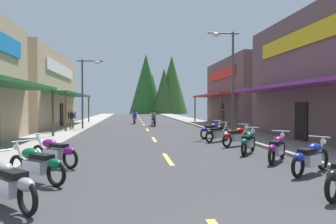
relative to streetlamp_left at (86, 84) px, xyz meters
name	(u,v)px	position (x,y,z in m)	size (l,w,h in m)	color
ground	(146,128)	(4.75, 2.00, -3.70)	(9.33, 78.69, 0.10)	#38383A
sidewalk_left	(74,127)	(-1.32, 2.00, -3.59)	(2.80, 78.69, 0.12)	#9E9991
sidewalk_right	(213,126)	(10.81, 2.00, -3.59)	(2.80, 78.69, 0.12)	gray
centerline_dashes	(144,125)	(4.75, 4.89, -3.64)	(0.16, 52.13, 0.01)	#E0C64C
storefront_left_far	(9,90)	(-7.10, 3.52, -0.40)	(10.63, 13.52, 6.49)	tan
storefront_right_far	(251,93)	(15.18, 3.81, -0.49)	(7.81, 11.01, 6.32)	brown
streetlamp_left	(86,84)	(0.00, 0.00, 0.00)	(2.02, 0.30, 5.52)	#474C51
streetlamp_right	(228,69)	(9.53, -5.99, 0.57)	(2.02, 0.30, 6.53)	#474C51
motorcycle_parked_right_1	(311,157)	(8.45, -16.25, -3.16)	(1.86, 1.23, 1.04)	black
motorcycle_parked_right_2	(277,147)	(8.42, -14.39, -3.16)	(1.47, 1.69, 1.04)	black
motorcycle_parked_right_3	(248,141)	(8.12, -12.62, -3.16)	(1.32, 1.80, 1.04)	black
motorcycle_parked_right_4	(237,136)	(8.42, -10.48, -3.16)	(1.85, 1.25, 1.04)	black
motorcycle_parked_right_5	(218,133)	(8.01, -8.75, -3.16)	(1.75, 1.40, 1.04)	black
motorcycle_parked_right_6	(212,130)	(8.18, -7.00, -3.16)	(1.76, 1.37, 1.04)	black
motorcycle_parked_left_0	(8,182)	(1.12, -18.08, -3.16)	(1.59, 1.58, 1.04)	black
motorcycle_parked_left_1	(36,163)	(1.08, -16.27, -3.16)	(1.77, 1.37, 1.04)	black
motorcycle_parked_left_2	(54,151)	(1.02, -14.28, -3.16)	(1.76, 1.38, 1.04)	black
rider_cruising_lead	(153,119)	(5.54, 3.34, -2.99)	(0.61, 2.14, 1.57)	black
rider_cruising_trailing	(135,117)	(3.86, 7.29, -2.99)	(0.60, 2.14, 1.57)	black
pedestrian_by_shop	(222,117)	(10.98, -0.23, -2.69)	(0.48, 0.42, 1.65)	#726659
pedestrian_browsing	(72,118)	(-1.10, -0.21, -2.68)	(0.56, 0.31, 1.66)	#726659
treeline_backdrop	(158,86)	(9.86, 44.10, 2.61)	(13.40, 9.49, 13.76)	#245B23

